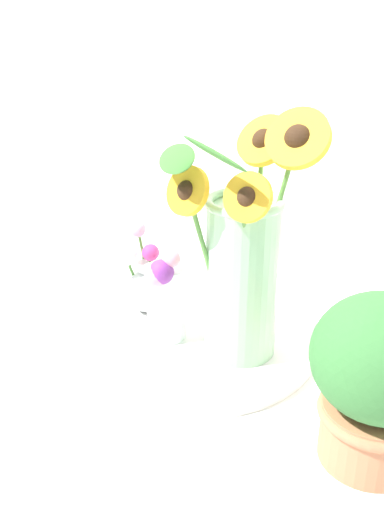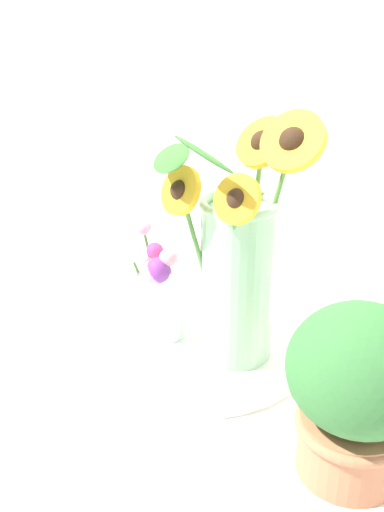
{
  "view_description": "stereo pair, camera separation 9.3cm",
  "coord_description": "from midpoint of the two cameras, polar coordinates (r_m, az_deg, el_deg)",
  "views": [
    {
      "loc": [
        0.59,
        -0.54,
        0.54
      ],
      "look_at": [
        0.04,
        0.1,
        0.15
      ],
      "focal_mm": 42.0,
      "sensor_mm": 36.0,
      "label": 1
    },
    {
      "loc": [
        0.65,
        -0.47,
        0.54
      ],
      "look_at": [
        0.04,
        0.1,
        0.15
      ],
      "focal_mm": 42.0,
      "sensor_mm": 36.0,
      "label": 2
    }
  ],
  "objects": [
    {
      "name": "ground_plane",
      "position": [
        0.97,
        -8.42,
        -9.52
      ],
      "size": [
        6.0,
        6.0,
        0.0
      ],
      "primitive_type": "plane",
      "color": "white"
    },
    {
      "name": "potted_plant",
      "position": [
        0.73,
        13.92,
        -11.18
      ],
      "size": [
        0.17,
        0.17,
        0.22
      ],
      "color": "#B7704C",
      "rests_on": "ground_plane"
    },
    {
      "name": "serving_tray",
      "position": [
        1.0,
        -2.69,
        -7.39
      ],
      "size": [
        0.42,
        0.42,
        0.02
      ],
      "color": "white",
      "rests_on": "ground_plane"
    },
    {
      "name": "vase_small_center",
      "position": [
        0.93,
        -5.45,
        -3.68
      ],
      "size": [
        0.06,
        0.08,
        0.16
      ],
      "color": "white",
      "rests_on": "serving_tray"
    },
    {
      "name": "mason_jar_sunflowers",
      "position": [
        0.86,
        1.77,
        -0.63
      ],
      "size": [
        0.23,
        0.2,
        0.38
      ],
      "color": "#99CC9E",
      "rests_on": "serving_tray"
    },
    {
      "name": "vase_bulb_right",
      "position": [
        1.02,
        -7.15,
        -2.4
      ],
      "size": [
        0.09,
        0.09,
        0.16
      ],
      "color": "white",
      "rests_on": "serving_tray"
    }
  ]
}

